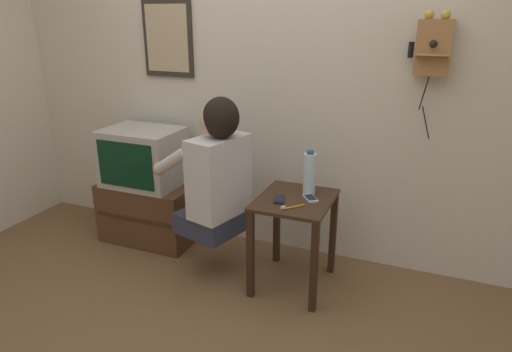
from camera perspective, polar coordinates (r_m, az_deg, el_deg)
ground_plane at (r=2.73m, az=-6.00°, el=-18.19°), size 14.00×14.00×0.00m
wall_back at (r=3.18m, az=2.72°, el=12.56°), size 6.80×0.05×2.55m
side_table at (r=2.86m, az=4.82°, el=-5.34°), size 0.45×0.52×0.60m
person at (r=2.87m, az=-5.02°, el=0.64°), size 0.60×0.52×0.90m
tv_stand at (r=3.63m, az=-13.01°, el=-4.26°), size 0.71×0.44×0.46m
television at (r=3.47m, az=-13.92°, el=2.33°), size 0.55×0.43×0.42m
wall_phone_antique at (r=2.90m, az=21.28°, el=14.86°), size 0.24×0.19×0.74m
framed_picture at (r=3.50m, az=-10.97°, el=16.54°), size 0.40×0.03×0.54m
cell_phone_held at (r=2.77m, az=2.95°, el=-2.93°), size 0.09×0.14×0.01m
cell_phone_spare at (r=2.80m, az=6.81°, el=-2.75°), size 0.12×0.14×0.01m
water_bottle at (r=2.85m, az=6.71°, el=0.34°), size 0.08×0.08×0.28m
toothbrush at (r=2.66m, az=4.42°, el=-3.90°), size 0.11×0.12×0.02m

